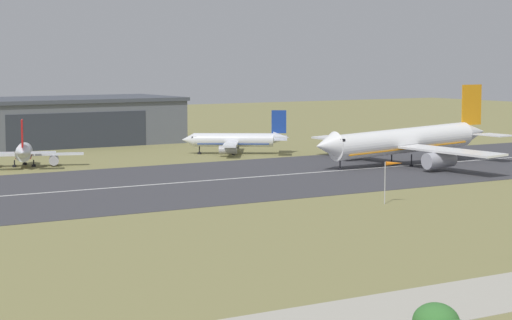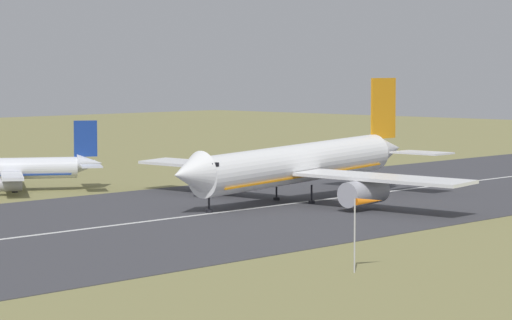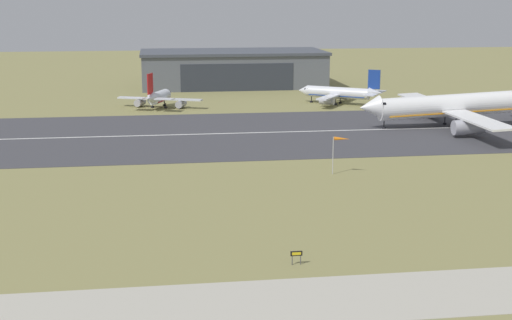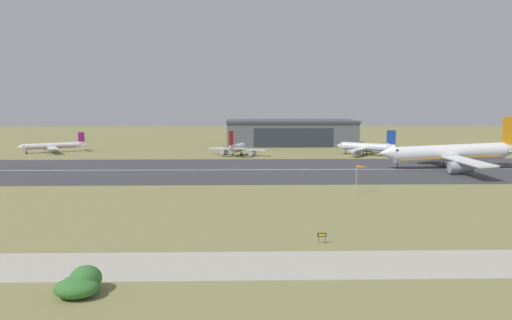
# 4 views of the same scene
# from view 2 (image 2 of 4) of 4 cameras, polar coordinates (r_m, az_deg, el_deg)

# --- Properties ---
(airplane_landing) EXTENTS (44.17, 52.28, 15.78)m
(airplane_landing) POSITION_cam_2_polar(r_m,az_deg,el_deg) (154.93, 1.93, -0.25)
(airplane_landing) COLOR white
(airplane_landing) RESTS_ON ground_plane
(airplane_parked_west) EXTENTS (23.61, 22.35, 9.78)m
(airplane_parked_west) POSITION_cam_2_polar(r_m,az_deg,el_deg) (171.83, -11.24, -0.43)
(airplane_parked_west) COLOR silver
(airplane_parked_west) RESTS_ON ground_plane
(windsock_pole) EXTENTS (2.64, 1.47, 6.29)m
(windsock_pole) POSITION_cam_2_polar(r_m,az_deg,el_deg) (102.09, 5.27, -2.13)
(windsock_pole) COLOR #B7B7BC
(windsock_pole) RESTS_ON ground_plane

